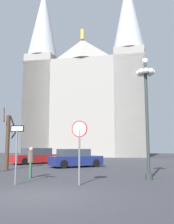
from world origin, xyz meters
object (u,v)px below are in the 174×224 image
(bare_tree, at_px, (8,140))
(parked_car_far_red, at_px, (35,156))
(parked_car_near_navy, at_px, (75,158))
(pedestrian_walking, at_px, (31,159))
(stop_sign, at_px, (79,140))
(cathedral, at_px, (87,98))
(street_lamp, at_px, (146,97))
(one_way_arrow_sign, at_px, (17,147))

(bare_tree, height_order, parked_car_far_red, bare_tree)
(parked_car_near_navy, xyz_separation_m, pedestrian_walking, (-0.95, -7.42, 0.27))
(stop_sign, xyz_separation_m, pedestrian_walking, (-2.95, 2.11, -0.94))
(cathedral, height_order, street_lamp, cathedral)
(one_way_arrow_sign, xyz_separation_m, bare_tree, (-3.67, 6.79, 0.49))
(one_way_arrow_sign, relative_size, bare_tree, 0.56)
(stop_sign, bearing_deg, parked_car_near_navy, 101.84)
(bare_tree, bearing_deg, cathedral, 86.16)
(stop_sign, height_order, parked_car_far_red, stop_sign)
(parked_car_near_navy, relative_size, pedestrian_walking, 2.77)
(parked_car_far_red, distance_m, pedestrian_walking, 11.57)
(one_way_arrow_sign, bearing_deg, parked_car_far_red, 106.29)
(parked_car_far_red, bearing_deg, pedestrian_walking, -71.47)
(stop_sign, distance_m, street_lamp, 4.46)
(cathedral, relative_size, street_lamp, 5.23)
(cathedral, xyz_separation_m, bare_tree, (-1.88, -27.95, -8.57))
(one_way_arrow_sign, relative_size, parked_car_near_navy, 0.58)
(pedestrian_walking, bearing_deg, parked_car_near_navy, 82.69)
(street_lamp, relative_size, bare_tree, 1.38)
(cathedral, distance_m, one_way_arrow_sign, 35.95)
(stop_sign, distance_m, parked_car_far_red, 14.71)
(stop_sign, bearing_deg, pedestrian_walking, 144.45)
(parked_car_far_red, bearing_deg, cathedral, 84.44)
(street_lamp, relative_size, parked_car_far_red, 1.34)
(cathedral, height_order, stop_sign, cathedral)
(stop_sign, height_order, one_way_arrow_sign, stop_sign)
(bare_tree, relative_size, parked_car_near_navy, 1.03)
(cathedral, bearing_deg, stop_sign, -82.51)
(parked_car_near_navy, bearing_deg, street_lamp, -54.93)
(one_way_arrow_sign, xyz_separation_m, street_lamp, (5.84, 2.50, 2.56))
(bare_tree, height_order, pedestrian_walking, bare_tree)
(stop_sign, bearing_deg, street_lamp, 36.35)
(street_lamp, xyz_separation_m, parked_car_far_red, (-9.72, 10.80, -3.46))
(parked_car_far_red, xyz_separation_m, pedestrian_walking, (3.67, -10.97, 0.25))
(cathedral, relative_size, parked_car_near_navy, 7.42)
(stop_sign, relative_size, parked_car_far_red, 0.59)
(cathedral, bearing_deg, bare_tree, -93.84)
(cathedral, xyz_separation_m, pedestrian_walking, (1.59, -32.41, -9.71))
(street_lamp, bearing_deg, one_way_arrow_sign, -156.78)
(one_way_arrow_sign, bearing_deg, stop_sign, 4.71)
(one_way_arrow_sign, distance_m, bare_tree, 7.74)
(cathedral, xyz_separation_m, parked_car_near_navy, (2.54, -24.99, -9.99))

